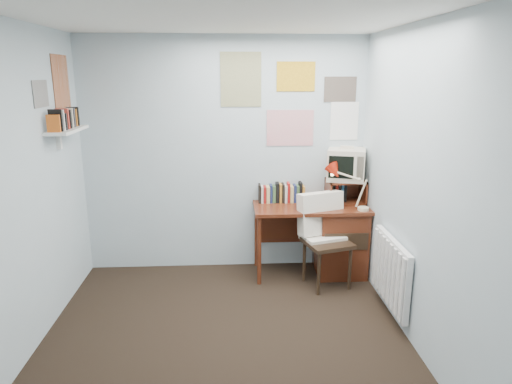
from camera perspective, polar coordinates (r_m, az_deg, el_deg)
ground at (r=3.74m, az=-3.84°, el=-19.85°), size 3.50×3.50×0.00m
back_wall at (r=4.91m, az=-3.94°, el=4.46°), size 3.00×0.02×2.50m
left_wall at (r=3.56m, az=-29.15°, el=-1.32°), size 0.02×3.50×2.50m
right_wall at (r=3.51m, az=21.07°, el=-0.63°), size 0.02×3.50×2.50m
ceiling at (r=3.11m, az=-4.69°, el=21.72°), size 3.00×3.50×0.02m
desk at (r=5.00m, az=9.83°, el=-5.59°), size 1.20×0.55×0.76m
desk_chair at (r=4.67m, az=8.93°, el=-6.33°), size 0.58×0.56×0.92m
desk_lamp at (r=4.72m, az=13.40°, el=0.19°), size 0.31×0.28×0.42m
tv_riser at (r=4.98m, az=11.11°, el=0.08°), size 0.40×0.30×0.25m
crt_tv at (r=4.94m, az=11.22°, el=3.59°), size 0.47×0.45×0.36m
book_row at (r=4.94m, az=3.80°, el=0.01°), size 0.60×0.14×0.22m
radiator at (r=4.25m, az=16.52°, el=-9.53°), size 0.09×0.80×0.60m
wall_shelf at (r=4.46m, az=-22.57°, el=7.16°), size 0.20×0.62×0.24m
posters_back at (r=4.87m, az=4.36°, el=11.49°), size 1.20×0.01×0.90m
posters_left at (r=4.46m, az=-24.22°, el=11.92°), size 0.01×0.70×0.60m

